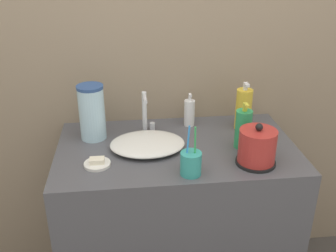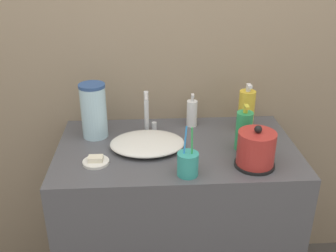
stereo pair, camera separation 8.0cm
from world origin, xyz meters
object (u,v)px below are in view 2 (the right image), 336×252
at_px(toothbrush_cup, 188,164).
at_px(mouthwash_bottle, 246,110).
at_px(electric_kettle, 256,151).
at_px(shampoo_bottle, 192,113).
at_px(lotion_bottle, 244,130).
at_px(water_pitcher, 94,111).
at_px(faucet, 148,111).

height_order(toothbrush_cup, mouthwash_bottle, mouthwash_bottle).
relative_size(electric_kettle, shampoo_bottle, 1.08).
bearing_deg(shampoo_bottle, electric_kettle, -62.14).
xyz_separation_m(toothbrush_cup, mouthwash_bottle, (0.31, 0.38, 0.05)).
height_order(toothbrush_cup, lotion_bottle, same).
height_order(toothbrush_cup, water_pitcher, water_pitcher).
bearing_deg(toothbrush_cup, faucet, 110.59).
distance_m(faucet, water_pitcher, 0.24).
distance_m(mouthwash_bottle, water_pitcher, 0.70).
bearing_deg(shampoo_bottle, lotion_bottle, -52.26).
relative_size(faucet, water_pitcher, 0.78).
height_order(electric_kettle, shampoo_bottle, electric_kettle).
distance_m(shampoo_bottle, water_pitcher, 0.46).
bearing_deg(mouthwash_bottle, shampoo_bottle, 165.70).
distance_m(toothbrush_cup, lotion_bottle, 0.33).
distance_m(faucet, toothbrush_cup, 0.42).
xyz_separation_m(electric_kettle, lotion_bottle, (-0.02, 0.14, 0.02)).
relative_size(electric_kettle, toothbrush_cup, 0.86).
bearing_deg(electric_kettle, mouthwash_bottle, 83.19).
bearing_deg(faucet, lotion_bottle, -25.67).
height_order(faucet, lotion_bottle, lotion_bottle).
height_order(mouthwash_bottle, water_pitcher, water_pitcher).
xyz_separation_m(shampoo_bottle, mouthwash_bottle, (0.25, -0.06, 0.03)).
bearing_deg(water_pitcher, electric_kettle, -24.82).
bearing_deg(electric_kettle, toothbrush_cup, -169.58).
height_order(faucet, toothbrush_cup, toothbrush_cup).
bearing_deg(faucet, water_pitcher, -172.15).
xyz_separation_m(faucet, electric_kettle, (0.42, -0.34, -0.04)).
bearing_deg(lotion_bottle, mouthwash_bottle, 73.49).
xyz_separation_m(electric_kettle, water_pitcher, (-0.66, 0.31, 0.06)).
xyz_separation_m(lotion_bottle, mouthwash_bottle, (0.05, 0.18, 0.01)).
bearing_deg(water_pitcher, mouthwash_bottle, 1.95).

